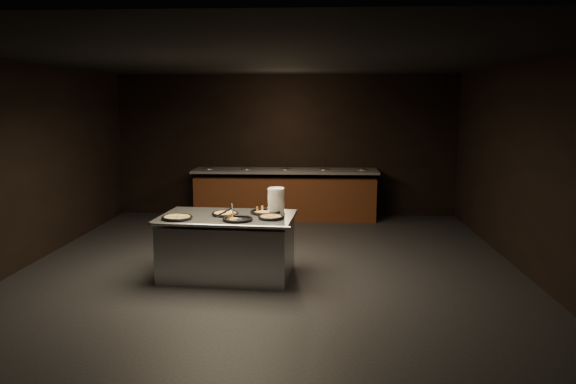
% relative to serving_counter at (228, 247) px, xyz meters
% --- Properties ---
extents(room, '(7.02, 8.02, 2.92)m').
position_rel_serving_counter_xyz_m(room, '(0.54, 0.34, 1.05)').
color(room, black).
rests_on(room, ground).
extents(salad_bar, '(3.70, 0.83, 1.18)m').
position_rel_serving_counter_xyz_m(salad_bar, '(0.54, 3.90, 0.03)').
color(salad_bar, '#542513').
rests_on(salad_bar, ground).
extents(serving_counter, '(1.84, 1.26, 0.84)m').
position_rel_serving_counter_xyz_m(serving_counter, '(0.00, 0.00, 0.00)').
color(serving_counter, '#B2B5BA').
rests_on(serving_counter, ground).
extents(plate_stack, '(0.23, 0.23, 0.33)m').
position_rel_serving_counter_xyz_m(plate_stack, '(0.63, 0.26, 0.60)').
color(plate_stack, silver).
rests_on(plate_stack, serving_counter).
extents(pan_veggie_whole, '(0.40, 0.40, 0.04)m').
position_rel_serving_counter_xyz_m(pan_veggie_whole, '(-0.61, -0.26, 0.46)').
color(pan_veggie_whole, black).
rests_on(pan_veggie_whole, serving_counter).
extents(pan_cheese_whole, '(0.36, 0.36, 0.04)m').
position_rel_serving_counter_xyz_m(pan_cheese_whole, '(-0.03, 0.03, 0.46)').
color(pan_cheese_whole, black).
rests_on(pan_cheese_whole, serving_counter).
extents(pan_cheese_slices_a, '(0.41, 0.41, 0.04)m').
position_rel_serving_counter_xyz_m(pan_cheese_slices_a, '(0.50, 0.19, 0.46)').
color(pan_cheese_slices_a, black).
rests_on(pan_cheese_slices_a, serving_counter).
extents(pan_cheese_slices_b, '(0.39, 0.39, 0.04)m').
position_rel_serving_counter_xyz_m(pan_cheese_slices_b, '(0.19, -0.30, 0.46)').
color(pan_cheese_slices_b, black).
rests_on(pan_cheese_slices_b, serving_counter).
extents(pan_veggie_slices, '(0.34, 0.34, 0.04)m').
position_rel_serving_counter_xyz_m(pan_veggie_slices, '(0.60, -0.17, 0.46)').
color(pan_veggie_slices, black).
rests_on(pan_veggie_slices, serving_counter).
extents(server_left, '(0.17, 0.34, 0.17)m').
position_rel_serving_counter_xyz_m(server_left, '(0.08, -0.08, 0.52)').
color(server_left, '#B2B5BA').
rests_on(server_left, serving_counter).
extents(server_right, '(0.33, 0.10, 0.16)m').
position_rel_serving_counter_xyz_m(server_right, '(0.06, -0.30, 0.51)').
color(server_right, '#B2B5BA').
rests_on(server_right, serving_counter).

